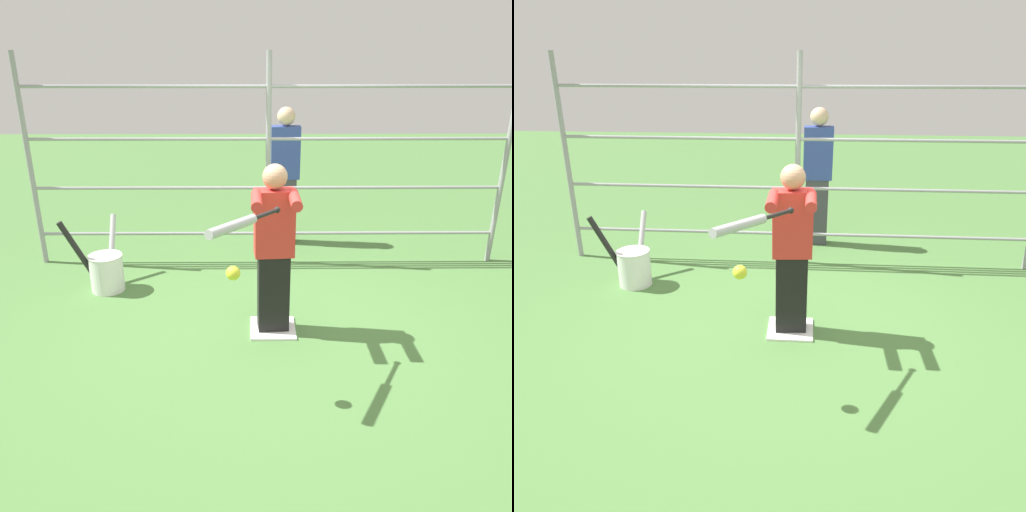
% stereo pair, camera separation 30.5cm
% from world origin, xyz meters
% --- Properties ---
extents(ground_plane, '(24.00, 24.00, 0.00)m').
position_xyz_m(ground_plane, '(0.00, 0.00, 0.00)').
color(ground_plane, '#4C7A3D').
extents(home_plate, '(0.40, 0.40, 0.02)m').
position_xyz_m(home_plate, '(0.00, 0.00, 0.01)').
color(home_plate, white).
rests_on(home_plate, ground).
extents(fence_backstop, '(5.33, 0.06, 2.33)m').
position_xyz_m(fence_backstop, '(0.00, -1.60, 1.17)').
color(fence_backstop, '#939399').
rests_on(fence_backstop, ground).
extents(batter, '(0.38, 0.52, 1.49)m').
position_xyz_m(batter, '(0.00, 0.01, 0.81)').
color(batter, black).
rests_on(batter, ground).
extents(baseball_bat_swinging, '(0.50, 0.75, 0.12)m').
position_xyz_m(baseball_bat_swinging, '(0.27, 0.83, 1.27)').
color(baseball_bat_swinging, black).
extents(softball_in_flight, '(0.10, 0.10, 0.10)m').
position_xyz_m(softball_in_flight, '(0.31, 0.94, 0.97)').
color(softball_in_flight, yellow).
extents(bat_bucket, '(0.60, 0.73, 0.77)m').
position_xyz_m(bat_bucket, '(1.70, -0.85, 0.22)').
color(bat_bucket, white).
rests_on(bat_bucket, ground).
extents(bystander_behind_fence, '(0.35, 0.22, 1.72)m').
position_xyz_m(bystander_behind_fence, '(-0.23, -2.27, 0.89)').
color(bystander_behind_fence, '#3F3F47').
rests_on(bystander_behind_fence, ground).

